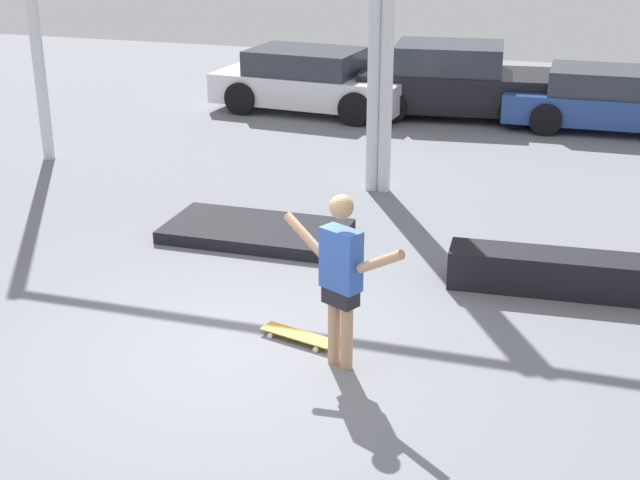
{
  "coord_description": "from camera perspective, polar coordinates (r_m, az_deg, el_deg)",
  "views": [
    {
      "loc": [
        3.14,
        -7.37,
        4.38
      ],
      "look_at": [
        0.4,
        1.35,
        0.8
      ],
      "focal_mm": 50.0,
      "sensor_mm": 36.0,
      "label": 1
    }
  ],
  "objects": [
    {
      "name": "ground_plane",
      "position": [
        9.14,
        -4.97,
        -7.38
      ],
      "size": [
        36.0,
        36.0,
        0.0
      ],
      "primitive_type": "plane",
      "color": "slate"
    },
    {
      "name": "skateboarder",
      "position": [
        8.48,
        1.34,
        -2.11
      ],
      "size": [
        1.38,
        0.76,
        1.78
      ],
      "rotation": [
        0.0,
        0.0,
        -0.47
      ],
      "color": "tan",
      "rests_on": "ground_plane"
    },
    {
      "name": "skateboard",
      "position": [
        9.36,
        -1.41,
        -6.12
      ],
      "size": [
        0.86,
        0.42,
        0.08
      ],
      "rotation": [
        0.0,
        0.0,
        -0.26
      ],
      "color": "gold",
      "rests_on": "ground_plane"
    },
    {
      "name": "grind_box",
      "position": [
        10.78,
        16.17,
        -2.15
      ],
      "size": [
        3.01,
        0.74,
        0.47
      ],
      "primitive_type": "cube",
      "rotation": [
        0.0,
        0.0,
        0.06
      ],
      "color": "black",
      "rests_on": "ground_plane"
    },
    {
      "name": "manual_pad",
      "position": [
        12.13,
        -4.1,
        0.56
      ],
      "size": [
        2.46,
        1.32,
        0.17
      ],
      "primitive_type": "cube",
      "rotation": [
        0.0,
        0.0,
        0.01
      ],
      "color": "black",
      "rests_on": "ground_plane"
    },
    {
      "name": "parked_car_white",
      "position": [
        19.19,
        -0.58,
        10.14
      ],
      "size": [
        4.27,
        2.23,
        1.31
      ],
      "rotation": [
        0.0,
        0.0,
        -0.09
      ],
      "color": "white",
      "rests_on": "ground_plane"
    },
    {
      "name": "parked_car_black",
      "position": [
        18.99,
        8.56,
        10.0
      ],
      "size": [
        4.1,
        2.29,
        1.49
      ],
      "rotation": [
        0.0,
        0.0,
        0.1
      ],
      "color": "black",
      "rests_on": "ground_plane"
    },
    {
      "name": "parked_car_blue",
      "position": [
        18.54,
        18.67,
        8.45
      ],
      "size": [
        4.53,
        1.9,
        1.19
      ],
      "rotation": [
        0.0,
        0.0,
        0.01
      ],
      "color": "#284793",
      "rests_on": "ground_plane"
    }
  ]
}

